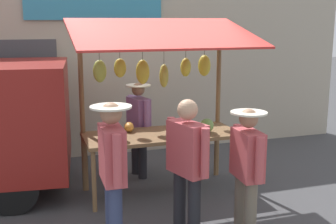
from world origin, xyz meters
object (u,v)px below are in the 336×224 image
at_px(shopper_with_ponytail, 112,166).
at_px(shopper_in_striped_shirt, 247,166).
at_px(vendor_with_sunhat, 139,123).
at_px(market_stall, 161,86).
at_px(shopper_with_shopping_bag, 187,162).

distance_m(shopper_with_ponytail, shopper_in_striped_shirt, 1.47).
height_order(vendor_with_sunhat, shopper_in_striped_shirt, shopper_in_striped_shirt).
bearing_deg(shopper_in_striped_shirt, vendor_with_sunhat, 16.54).
bearing_deg(market_stall, vendor_with_sunhat, -77.40).
relative_size(market_stall, shopper_with_ponytail, 1.52).
distance_m(shopper_with_shopping_bag, shopper_in_striped_shirt, 0.66).
bearing_deg(vendor_with_sunhat, market_stall, 1.12).
xyz_separation_m(market_stall, shopper_with_ponytail, (1.01, 1.54, -0.57)).
distance_m(market_stall, vendor_with_sunhat, 0.98).
bearing_deg(shopper_with_shopping_bag, market_stall, -23.46).
xyz_separation_m(shopper_with_shopping_bag, shopper_with_ponytail, (0.82, -0.02, 0.03)).
height_order(market_stall, shopper_with_ponytail, market_stall).
bearing_deg(shopper_with_ponytail, vendor_with_sunhat, -19.30).
xyz_separation_m(shopper_with_ponytail, shopper_in_striped_shirt, (-1.45, 0.21, -0.08)).
distance_m(market_stall, shopper_with_ponytail, 1.93).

